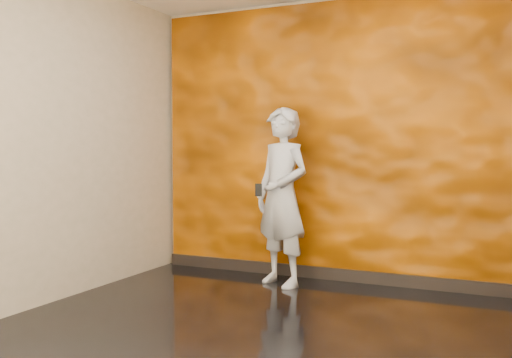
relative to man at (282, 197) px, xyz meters
name	(u,v)px	position (x,y,z in m)	size (l,w,h in m)	color
room	(260,135)	(0.46, -1.52, 0.55)	(4.02, 4.02, 2.81)	black
feature_wall	(342,141)	(0.46, 0.44, 0.53)	(3.90, 0.06, 2.75)	#E46C00
baseboard	(339,275)	(0.46, 0.40, -0.79)	(3.90, 0.04, 0.12)	black
man	(282,197)	(0.00, 0.00, 0.00)	(0.62, 0.41, 1.70)	#9A9DA9
phone	(259,190)	(-0.13, -0.25, 0.08)	(0.06, 0.01, 0.12)	black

